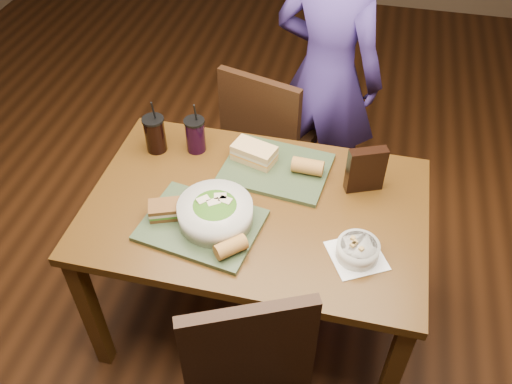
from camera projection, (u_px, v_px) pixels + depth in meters
The scene contains 15 objects.
ground at pixel (256, 314), 2.61m from camera, with size 6.00×6.00×0.00m, color #381C0B.
dining_table at pixel (256, 221), 2.15m from camera, with size 1.30×0.85×0.75m.
chair_far at pixel (263, 140), 2.73m from camera, with size 0.51×0.51×0.95m.
diner at pixel (327, 76), 2.68m from camera, with size 0.57×0.38×1.57m, color navy.
tray_near at pixel (201, 225), 2.00m from camera, with size 0.42×0.32×0.02m, color #314127.
tray_far at pixel (276, 168), 2.22m from camera, with size 0.42×0.32×0.02m, color #314127.
salad_bowl at pixel (215, 212), 1.97m from camera, with size 0.28×0.28×0.09m.
soup_bowl at pixel (358, 250), 1.88m from camera, with size 0.25×0.25×0.07m.
sandwich_near at pixel (165, 210), 2.00m from camera, with size 0.14×0.12×0.06m.
sandwich_far at pixel (254, 153), 2.22m from camera, with size 0.20×0.14×0.07m.
baguette_near at pixel (231, 247), 1.87m from camera, with size 0.06×0.06×0.11m, color #AD7533.
baguette_far at pixel (308, 166), 2.17m from camera, with size 0.06×0.06×0.13m, color #AD7533.
cup_cola at pixel (155, 134), 2.27m from camera, with size 0.09×0.09×0.25m.
cup_berry at pixel (195, 135), 2.27m from camera, with size 0.09×0.09×0.24m.
chip_bag at pixel (366, 170), 2.09m from camera, with size 0.15×0.05×0.19m, color black.
Camera 1 is at (0.33, -1.42, 2.24)m, focal length 38.00 mm.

